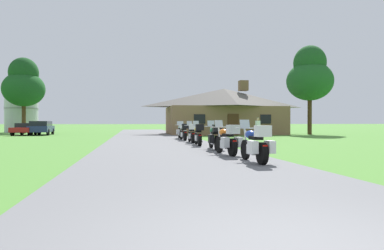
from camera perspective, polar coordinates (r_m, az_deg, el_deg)
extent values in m
plane|color=#4C8433|center=(23.00, -5.69, -2.74)|extent=(500.00, 500.00, 0.00)
cube|color=slate|center=(21.00, -5.33, -2.96)|extent=(6.40, 80.00, 0.06)
cylinder|color=black|center=(11.63, 8.61, -3.95)|extent=(0.12, 0.64, 0.64)
cylinder|color=black|center=(10.29, 11.25, -4.53)|extent=(0.17, 0.64, 0.64)
cube|color=silver|center=(10.93, 9.89, -3.92)|extent=(0.27, 0.57, 0.30)
ellipsoid|color=#1E3899|center=(11.15, 9.42, -1.52)|extent=(0.31, 0.53, 0.26)
cube|color=black|center=(10.72, 10.26, -2.08)|extent=(0.29, 0.53, 0.10)
cylinder|color=silver|center=(11.56, 8.68, -0.51)|extent=(0.66, 0.05, 0.03)
cylinder|color=silver|center=(11.61, 8.61, -2.18)|extent=(0.06, 0.24, 0.73)
cube|color=#B2BCC6|center=(11.65, 8.51, 0.19)|extent=(0.32, 0.12, 0.27)
sphere|color=silver|center=(11.56, 8.67, -1.20)|extent=(0.11, 0.11, 0.11)
cube|color=silver|center=(10.20, 11.36, -0.97)|extent=(0.41, 0.37, 0.32)
cube|color=red|center=(10.07, 11.72, -3.36)|extent=(0.14, 0.03, 0.06)
cylinder|color=silver|center=(10.64, 11.31, -4.90)|extent=(0.08, 0.55, 0.07)
cube|color=silver|center=(10.22, 9.80, -3.54)|extent=(0.21, 0.40, 0.36)
cube|color=silver|center=(10.42, 12.48, -3.47)|extent=(0.21, 0.40, 0.36)
cylinder|color=black|center=(14.00, 4.42, -3.21)|extent=(0.17, 0.65, 0.64)
cylinder|color=black|center=(12.65, 6.55, -3.60)|extent=(0.21, 0.65, 0.64)
cube|color=silver|center=(13.30, 5.46, -3.14)|extent=(0.31, 0.58, 0.30)
ellipsoid|color=orange|center=(13.53, 5.09, -1.17)|extent=(0.35, 0.54, 0.26)
cube|color=black|center=(13.10, 5.76, -1.62)|extent=(0.33, 0.54, 0.10)
cylinder|color=silver|center=(13.94, 4.48, -0.35)|extent=(0.66, 0.09, 0.03)
cylinder|color=silver|center=(13.99, 4.42, -1.74)|extent=(0.08, 0.24, 0.73)
cube|color=#B2BCC6|center=(14.03, 4.35, 0.23)|extent=(0.33, 0.14, 0.27)
sphere|color=silver|center=(13.94, 4.48, -0.92)|extent=(0.11, 0.11, 0.11)
cube|color=#B7B7BC|center=(12.58, 6.63, -0.70)|extent=(0.43, 0.39, 0.32)
cube|color=red|center=(12.44, 6.91, -2.63)|extent=(0.14, 0.04, 0.06)
cylinder|color=silver|center=(13.01, 6.61, -3.93)|extent=(0.12, 0.55, 0.07)
cube|color=#B7B7BC|center=(12.60, 5.36, -2.79)|extent=(0.23, 0.42, 0.36)
cube|color=#B7B7BC|center=(12.79, 7.56, -2.75)|extent=(0.23, 0.42, 0.36)
cylinder|color=black|center=(16.62, 3.10, -2.64)|extent=(0.13, 0.64, 0.64)
cylinder|color=black|center=(15.21, 4.10, -2.92)|extent=(0.18, 0.64, 0.64)
cube|color=silver|center=(15.90, 3.60, -2.56)|extent=(0.28, 0.57, 0.30)
ellipsoid|color=#195B33|center=(16.13, 3.42, -0.92)|extent=(0.32, 0.53, 0.26)
cube|color=black|center=(15.69, 3.74, -1.28)|extent=(0.30, 0.53, 0.10)
cylinder|color=silver|center=(16.56, 3.13, -0.22)|extent=(0.66, 0.05, 0.03)
cylinder|color=silver|center=(16.61, 3.10, -1.40)|extent=(0.07, 0.24, 0.73)
cube|color=#B2BCC6|center=(16.66, 3.07, 0.26)|extent=(0.32, 0.12, 0.27)
sphere|color=silver|center=(16.57, 3.13, -0.71)|extent=(0.11, 0.11, 0.11)
cube|color=black|center=(15.14, 4.14, -0.51)|extent=(0.41, 0.37, 0.32)
cube|color=red|center=(14.99, 4.27, -2.11)|extent=(0.14, 0.03, 0.06)
cylinder|color=silver|center=(15.56, 4.37, -3.21)|extent=(0.09, 0.55, 0.07)
cube|color=black|center=(15.20, 3.11, -2.24)|extent=(0.21, 0.41, 0.36)
cube|color=black|center=(15.31, 5.02, -2.23)|extent=(0.21, 0.41, 0.36)
cylinder|color=black|center=(19.46, 0.65, -2.19)|extent=(0.14, 0.64, 0.64)
cylinder|color=black|center=(18.04, 1.23, -2.40)|extent=(0.18, 0.65, 0.64)
cube|color=silver|center=(18.73, 0.94, -2.11)|extent=(0.29, 0.57, 0.30)
ellipsoid|color=gold|center=(18.97, 0.84, -0.72)|extent=(0.32, 0.53, 0.26)
cube|color=black|center=(18.52, 1.02, -1.02)|extent=(0.30, 0.53, 0.10)
cylinder|color=silver|center=(19.40, 0.67, -0.13)|extent=(0.66, 0.06, 0.03)
cylinder|color=silver|center=(19.45, 0.65, -1.13)|extent=(0.07, 0.24, 0.73)
cube|color=#B2BCC6|center=(19.50, 0.63, 0.28)|extent=(0.32, 0.12, 0.27)
sphere|color=silver|center=(19.41, 0.67, -0.54)|extent=(0.11, 0.11, 0.11)
cube|color=black|center=(17.97, 1.26, -0.37)|extent=(0.42, 0.38, 0.32)
cube|color=red|center=(17.81, 1.33, -1.71)|extent=(0.14, 0.04, 0.06)
cylinder|color=silver|center=(18.38, 1.53, -2.66)|extent=(0.10, 0.55, 0.07)
cylinder|color=black|center=(22.03, -0.40, -1.89)|extent=(0.12, 0.64, 0.64)
cylinder|color=black|center=(20.61, 0.14, -2.05)|extent=(0.17, 0.64, 0.64)
cube|color=silver|center=(21.30, -0.13, -1.80)|extent=(0.27, 0.57, 0.30)
ellipsoid|color=black|center=(21.54, -0.23, -0.58)|extent=(0.31, 0.53, 0.26)
cube|color=black|center=(21.09, -0.06, -0.85)|extent=(0.29, 0.53, 0.10)
cylinder|color=silver|center=(21.98, -0.39, -0.07)|extent=(0.66, 0.05, 0.03)
cylinder|color=silver|center=(22.02, -0.40, -0.95)|extent=(0.07, 0.24, 0.73)
cube|color=#B2BCC6|center=(22.07, -0.42, 0.30)|extent=(0.32, 0.12, 0.27)
sphere|color=silver|center=(21.98, -0.39, -0.43)|extent=(0.11, 0.11, 0.11)
cube|color=silver|center=(20.54, 0.16, -0.27)|extent=(0.41, 0.37, 0.32)
cube|color=red|center=(20.38, 0.23, -1.44)|extent=(0.14, 0.03, 0.06)
cylinder|color=silver|center=(20.95, 0.39, -2.28)|extent=(0.08, 0.55, 0.07)
cylinder|color=black|center=(24.89, -1.75, -1.62)|extent=(0.14, 0.64, 0.64)
cylinder|color=black|center=(23.47, -1.14, -1.75)|extent=(0.18, 0.65, 0.64)
cube|color=silver|center=(24.16, -1.44, -1.54)|extent=(0.28, 0.57, 0.30)
ellipsoid|color=silver|center=(24.40, -1.55, -0.46)|extent=(0.32, 0.53, 0.26)
cube|color=black|center=(23.95, -1.36, -0.70)|extent=(0.30, 0.53, 0.10)
cylinder|color=silver|center=(24.83, -1.73, -0.01)|extent=(0.66, 0.06, 0.03)
cylinder|color=silver|center=(24.88, -1.75, -0.79)|extent=(0.07, 0.24, 0.73)
cube|color=#B2BCC6|center=(24.93, -1.77, 0.31)|extent=(0.32, 0.12, 0.27)
sphere|color=silver|center=(24.83, -1.73, -0.33)|extent=(0.11, 0.11, 0.11)
cube|color=black|center=(23.41, -1.11, -0.18)|extent=(0.41, 0.38, 0.32)
cube|color=red|center=(23.25, -1.04, -1.21)|extent=(0.14, 0.04, 0.06)
cylinder|color=silver|center=(23.81, -0.95, -1.95)|extent=(0.09, 0.55, 0.07)
cylinder|color=black|center=(27.27, -2.09, -1.44)|extent=(0.12, 0.64, 0.64)
cylinder|color=black|center=(25.84, -1.71, -1.55)|extent=(0.16, 0.64, 0.64)
cube|color=silver|center=(26.54, -1.90, -1.37)|extent=(0.27, 0.56, 0.30)
ellipsoid|color=#195B33|center=(26.78, -1.96, -0.39)|extent=(0.30, 0.52, 0.26)
cube|color=black|center=(26.33, -1.84, -0.60)|extent=(0.28, 0.52, 0.10)
cylinder|color=silver|center=(27.22, -2.08, 0.03)|extent=(0.66, 0.04, 0.03)
cylinder|color=silver|center=(27.26, -2.09, -0.69)|extent=(0.06, 0.24, 0.73)
cube|color=#B2BCC6|center=(27.32, -2.10, 0.32)|extent=(0.32, 0.11, 0.27)
sphere|color=silver|center=(27.22, -2.08, -0.27)|extent=(0.11, 0.11, 0.11)
cube|color=#B7B7BC|center=(25.78, -1.69, -0.13)|extent=(0.40, 0.36, 0.32)
cube|color=red|center=(25.62, -1.65, -1.06)|extent=(0.14, 0.03, 0.06)
cylinder|color=silver|center=(26.18, -1.49, -1.74)|extent=(0.07, 0.55, 0.07)
cube|color=#B7B7BC|center=(25.86, -2.29, -1.15)|extent=(0.20, 0.40, 0.36)
cube|color=#B7B7BC|center=(25.92, -1.15, -1.14)|extent=(0.20, 0.40, 0.36)
cube|color=brown|center=(37.74, 5.20, 0.69)|extent=(11.82, 6.89, 2.90)
pyramid|color=#5B5651|center=(37.83, 5.20, 4.38)|extent=(12.53, 7.30, 1.97)
cube|color=brown|center=(38.54, 8.29, 6.29)|extent=(0.90, 0.90, 1.10)
cube|color=#472D19|center=(34.39, 6.66, 0.05)|extent=(1.10, 0.08, 2.10)
cube|color=black|center=(33.63, 1.23, 0.98)|extent=(1.10, 0.06, 0.90)
cube|color=black|center=(35.45, 11.81, 0.94)|extent=(1.10, 0.06, 0.90)
cylinder|color=#75664C|center=(31.29, 10.72, -1.12)|extent=(0.14, 0.14, 0.86)
cylinder|color=#75664C|center=(31.18, 10.46, -1.13)|extent=(0.14, 0.14, 0.86)
cube|color=silver|center=(31.23, 10.59, 0.18)|extent=(0.41, 0.32, 0.56)
cylinder|color=silver|center=(31.37, 10.92, 0.14)|extent=(0.09, 0.09, 0.58)
cylinder|color=silver|center=(31.08, 10.26, 0.14)|extent=(0.09, 0.09, 0.58)
sphere|color=tan|center=(31.23, 10.59, 0.95)|extent=(0.21, 0.21, 0.21)
cylinder|color=#B2AD99|center=(31.23, 10.59, 1.13)|extent=(0.22, 0.22, 0.05)
cylinder|color=#422D19|center=(44.89, -25.52, 1.19)|extent=(0.44, 0.44, 3.81)
ellipsoid|color=#194C1E|center=(45.05, -25.53, 5.25)|extent=(4.67, 4.67, 3.97)
ellipsoid|color=#16441B|center=(45.25, -25.54, 7.61)|extent=(3.27, 3.27, 3.50)
cylinder|color=#422D19|center=(39.18, 18.47, 1.68)|extent=(0.44, 0.44, 4.29)
ellipsoid|color=#1E5623|center=(39.41, 18.48, 6.74)|extent=(4.82, 4.82, 4.10)
ellipsoid|color=#1B4E20|center=(39.67, 18.49, 9.51)|extent=(3.38, 3.38, 3.62)
cylinder|color=#B2B7BC|center=(49.84, -25.83, 2.42)|extent=(3.93, 3.93, 6.08)
cone|color=#999EA3|center=(50.09, -25.84, 6.46)|extent=(4.01, 4.01, 0.98)
cylinder|color=gray|center=(49.84, -25.83, 2.42)|extent=(4.05, 4.05, 0.15)
cube|color=navy|center=(38.66, -23.13, -0.57)|extent=(2.12, 4.71, 0.60)
cube|color=black|center=(38.46, -23.18, 0.23)|extent=(1.82, 3.32, 0.48)
cylinder|color=black|center=(40.22, -23.96, -0.97)|extent=(0.26, 0.65, 0.64)
cylinder|color=black|center=(39.93, -21.57, -0.97)|extent=(0.26, 0.65, 0.64)
cylinder|color=black|center=(37.43, -24.78, -1.07)|extent=(0.26, 0.65, 0.64)
cylinder|color=black|center=(37.12, -22.23, -1.07)|extent=(0.26, 0.65, 0.64)
cube|color=maroon|center=(38.69, -25.19, -0.68)|extent=(2.01, 4.27, 0.46)
cube|color=black|center=(38.78, -25.15, -0.03)|extent=(1.69, 1.95, 0.42)
cylinder|color=black|center=(40.19, -25.76, -0.97)|extent=(0.25, 0.65, 0.64)
cylinder|color=black|center=(39.69, -23.44, -0.98)|extent=(0.25, 0.65, 0.64)
cylinder|color=black|center=(37.74, -27.02, -1.06)|extent=(0.25, 0.65, 0.64)
cylinder|color=black|center=(37.20, -24.57, -1.08)|extent=(0.25, 0.65, 0.64)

